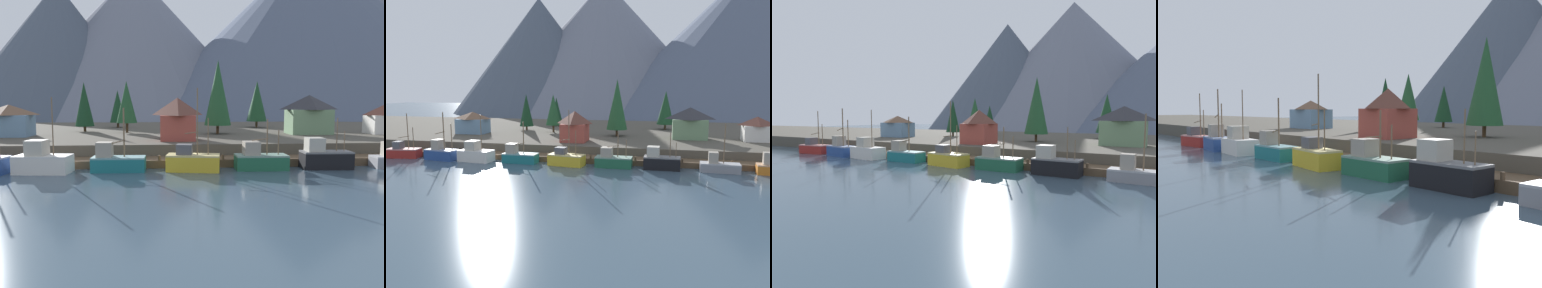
# 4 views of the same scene
# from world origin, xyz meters

# --- Properties ---
(ground_plane) EXTENTS (400.00, 400.00, 1.00)m
(ground_plane) POSITION_xyz_m (0.00, 20.00, -0.50)
(ground_plane) COLOR #384C5B
(dock) EXTENTS (80.00, 4.00, 1.60)m
(dock) POSITION_xyz_m (0.00, 1.99, 0.50)
(dock) COLOR brown
(dock) RESTS_ON ground_plane
(shoreline_bank) EXTENTS (400.00, 56.00, 2.50)m
(shoreline_bank) POSITION_xyz_m (0.00, 32.00, 1.25)
(shoreline_bank) COLOR #4C473D
(shoreline_bank) RESTS_ON ground_plane
(mountain_west_peak) EXTENTS (91.93, 91.93, 60.08)m
(mountain_west_peak) POSITION_xyz_m (-49.69, 133.66, 30.04)
(mountain_west_peak) COLOR #475160
(mountain_west_peak) RESTS_ON ground_plane
(fishing_boat_red) EXTENTS (6.53, 3.38, 8.68)m
(fishing_boat_red) POSITION_xyz_m (-33.16, -1.84, 1.12)
(fishing_boat_red) COLOR maroon
(fishing_boat_red) RESTS_ON ground_plane
(fishing_boat_blue) EXTENTS (6.65, 3.87, 9.10)m
(fishing_boat_blue) POSITION_xyz_m (-24.62, -2.08, 1.33)
(fishing_boat_blue) COLOR navy
(fishing_boat_blue) RESTS_ON ground_plane
(fishing_boat_white) EXTENTS (6.56, 3.84, 8.76)m
(fishing_boat_white) POSITION_xyz_m (-17.50, -2.08, 1.38)
(fishing_boat_white) COLOR silver
(fishing_boat_white) RESTS_ON ground_plane
(fishing_boat_teal) EXTENTS (6.34, 2.91, 7.52)m
(fishing_boat_teal) POSITION_xyz_m (-9.04, -1.58, 1.18)
(fishing_boat_teal) COLOR #196B70
(fishing_boat_teal) RESTS_ON ground_plane
(fishing_boat_yellow) EXTENTS (6.63, 3.79, 9.85)m
(fishing_boat_yellow) POSITION_xyz_m (-0.02, -2.04, 1.18)
(fishing_boat_yellow) COLOR gold
(fishing_boat_yellow) RESTS_ON ground_plane
(fishing_boat_green) EXTENTS (6.31, 3.00, 6.14)m
(fishing_boat_green) POSITION_xyz_m (8.22, -1.64, 1.21)
(fishing_boat_green) COLOR #1E5B3D
(fishing_boat_green) RESTS_ON ground_plane
(fishing_boat_black) EXTENTS (6.10, 2.95, 6.26)m
(fishing_boat_black) POSITION_xyz_m (16.35, -1.60, 1.41)
(fishing_boat_black) COLOR black
(fishing_boat_black) RESTS_ON ground_plane
(house_blue) EXTENTS (7.28, 5.24, 5.23)m
(house_blue) POSITION_xyz_m (-28.72, 18.24, 5.17)
(house_blue) COLOR #6689A8
(house_blue) RESTS_ON shoreline_bank
(house_red) EXTENTS (5.37, 5.82, 6.31)m
(house_red) POSITION_xyz_m (-1.33, 10.38, 5.73)
(house_red) COLOR #9E4238
(house_red) RESTS_ON shoreline_bank
(conifer_mid_left) EXTENTS (3.78, 3.78, 9.46)m
(conifer_mid_left) POSITION_xyz_m (-10.11, 24.53, 8.12)
(conifer_mid_left) COLOR #4C3823
(conifer_mid_left) RESTS_ON shoreline_bank
(conifer_mid_right) EXTENTS (4.75, 4.75, 12.98)m
(conifer_mid_right) POSITION_xyz_m (6.21, 20.71, 9.76)
(conifer_mid_right) COLOR #4C3823
(conifer_mid_right) RESTS_ON shoreline_bank
(conifer_back_left) EXTENTS (3.50, 3.50, 8.15)m
(conifer_back_left) POSITION_xyz_m (-13.35, 38.80, 7.12)
(conifer_back_left) COLOR #4C3823
(conifer_back_left) RESTS_ON shoreline_bank
(conifer_back_right) EXTENTS (3.61, 3.61, 9.39)m
(conifer_back_right) POSITION_xyz_m (-18.37, 27.71, 7.70)
(conifer_back_right) COLOR #4C3823
(conifer_back_right) RESTS_ON shoreline_bank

